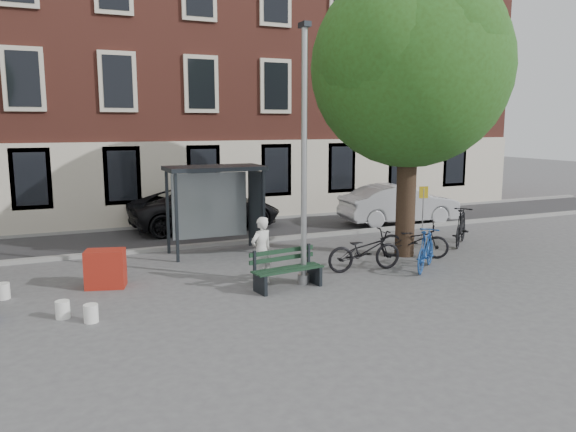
% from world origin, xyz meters
% --- Properties ---
extents(ground, '(90.00, 90.00, 0.00)m').
position_xyz_m(ground, '(0.00, 0.00, 0.00)').
color(ground, '#4C4C4F').
rests_on(ground, ground).
extents(road, '(40.00, 4.00, 0.01)m').
position_xyz_m(road, '(0.00, 7.00, 0.01)').
color(road, '#28282B').
rests_on(road, ground).
extents(curb_near, '(40.00, 0.25, 0.12)m').
position_xyz_m(curb_near, '(0.00, 5.00, 0.06)').
color(curb_near, gray).
rests_on(curb_near, ground).
extents(curb_far, '(40.00, 0.25, 0.12)m').
position_xyz_m(curb_far, '(0.00, 9.00, 0.06)').
color(curb_far, gray).
rests_on(curb_far, ground).
extents(building_row, '(30.00, 8.00, 14.00)m').
position_xyz_m(building_row, '(0.00, 13.00, 7.00)').
color(building_row, brown).
rests_on(building_row, ground).
extents(lamppost, '(0.28, 0.35, 6.11)m').
position_xyz_m(lamppost, '(0.00, 0.00, 2.78)').
color(lamppost, '#9EA0A3').
rests_on(lamppost, ground).
extents(tree_right, '(5.76, 5.60, 8.20)m').
position_xyz_m(tree_right, '(4.01, 1.38, 5.62)').
color(tree_right, black).
rests_on(tree_right, ground).
extents(bus_shelter, '(2.85, 1.45, 2.62)m').
position_xyz_m(bus_shelter, '(-0.61, 4.11, 1.92)').
color(bus_shelter, '#1E2328').
rests_on(bus_shelter, ground).
extents(painter, '(0.70, 0.57, 1.65)m').
position_xyz_m(painter, '(-0.93, 0.41, 0.83)').
color(painter, silver).
rests_on(painter, ground).
extents(bench, '(1.81, 0.81, 0.90)m').
position_xyz_m(bench, '(-0.51, -0.15, 0.41)').
color(bench, '#1E2328').
rests_on(bench, ground).
extents(bike_a, '(2.12, 0.89, 1.09)m').
position_xyz_m(bike_a, '(2.00, 0.48, 0.54)').
color(bike_a, black).
rests_on(bike_a, ground).
extents(bike_b, '(1.73, 1.60, 1.11)m').
position_xyz_m(bike_b, '(3.54, -0.11, 0.55)').
color(bike_b, navy).
rests_on(bike_b, ground).
extents(bike_c, '(1.97, 1.67, 1.02)m').
position_xyz_m(bike_c, '(4.12, 1.18, 0.51)').
color(bike_c, black).
rests_on(bike_c, ground).
extents(bike_d, '(1.86, 1.76, 1.20)m').
position_xyz_m(bike_d, '(6.50, 1.97, 0.60)').
color(bike_d, black).
rests_on(bike_d, ground).
extents(car_dark, '(5.64, 2.81, 1.54)m').
position_xyz_m(car_dark, '(-0.20, 8.00, 0.77)').
color(car_dark, black).
rests_on(car_dark, ground).
extents(car_silver, '(4.76, 2.04, 1.53)m').
position_xyz_m(car_silver, '(7.00, 6.06, 0.76)').
color(car_silver, '#B2B3BA').
rests_on(car_silver, ground).
extents(red_stand, '(1.03, 0.82, 0.90)m').
position_xyz_m(red_stand, '(-4.42, 1.65, 0.45)').
color(red_stand, maroon).
rests_on(red_stand, ground).
extents(bucket_a, '(0.29, 0.29, 0.36)m').
position_xyz_m(bucket_a, '(-5.45, -0.27, 0.18)').
color(bucket_a, white).
rests_on(bucket_a, ground).
extents(bucket_b, '(0.37, 0.37, 0.36)m').
position_xyz_m(bucket_b, '(-6.61, 1.61, 0.18)').
color(bucket_b, silver).
rests_on(bucket_b, ground).
extents(bucket_c, '(0.28, 0.28, 0.36)m').
position_xyz_m(bucket_c, '(-4.95, -0.74, 0.18)').
color(bucket_c, white).
rests_on(bucket_c, ground).
extents(notice_sign, '(0.30, 0.12, 1.77)m').
position_xyz_m(notice_sign, '(6.05, 3.35, 1.26)').
color(notice_sign, '#9EA0A3').
rests_on(notice_sign, ground).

